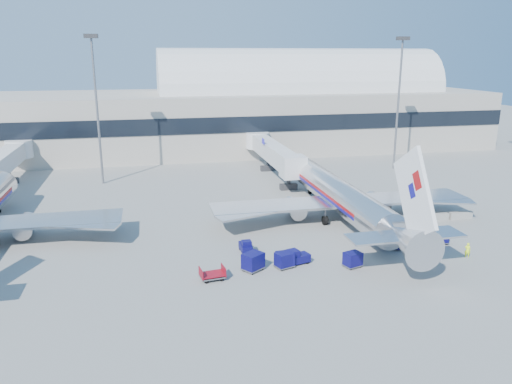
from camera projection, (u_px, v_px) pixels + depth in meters
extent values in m
plane|color=gray|center=(272.00, 240.00, 54.81)|extent=(260.00, 260.00, 0.00)
cube|color=#B2AA9E|center=(85.00, 125.00, 100.76)|extent=(170.00, 28.00, 12.00)
cube|color=black|center=(75.00, 130.00, 87.36)|extent=(170.00, 0.40, 3.00)
cylinder|color=silver|center=(298.00, 91.00, 108.51)|extent=(60.00, 18.00, 18.00)
cylinder|color=silver|center=(339.00, 195.00, 61.76)|extent=(3.80, 28.00, 3.80)
sphere|color=silver|center=(304.00, 170.00, 74.95)|extent=(3.72, 3.72, 3.72)
cone|color=silver|center=(408.00, 239.00, 45.65)|extent=(3.80, 6.00, 3.80)
cube|color=#A90D0F|center=(336.00, 191.00, 62.64)|extent=(3.85, 20.16, 0.32)
cube|color=navy|center=(336.00, 193.00, 62.74)|extent=(3.85, 20.16, 0.32)
cube|color=white|center=(415.00, 195.00, 44.01)|extent=(0.35, 7.79, 8.74)
cube|color=silver|center=(405.00, 235.00, 46.07)|extent=(11.00, 3.00, 0.18)
cube|color=silver|center=(341.00, 201.00, 60.98)|extent=(32.00, 5.00, 0.28)
cylinder|color=#B7B7BC|center=(295.00, 208.00, 61.50)|extent=(2.10, 3.80, 2.10)
cylinder|color=#B7B7BC|center=(377.00, 203.00, 63.79)|extent=(2.10, 3.80, 2.10)
cylinder|color=black|center=(310.00, 191.00, 72.77)|extent=(0.40, 0.90, 0.90)
sphere|color=silver|center=(2.00, 185.00, 66.24)|extent=(3.72, 3.72, 3.72)
cylinder|color=#B7B7BC|center=(26.00, 226.00, 55.08)|extent=(2.10, 3.80, 2.10)
cube|color=silver|center=(272.00, 151.00, 83.57)|extent=(2.70, 24.00, 2.70)
cube|color=silver|center=(293.00, 167.00, 72.08)|extent=(3.40, 3.20, 3.20)
cylinder|color=silver|center=(257.00, 140.00, 94.40)|extent=(4.40, 4.40, 3.00)
cube|color=#2D2D30|center=(289.00, 178.00, 74.74)|extent=(0.50, 0.50, 3.00)
cube|color=#2D2D30|center=(288.00, 187.00, 75.10)|extent=(2.60, 1.00, 0.90)
cube|color=#2D2D30|center=(268.00, 161.00, 86.98)|extent=(0.50, 0.50, 3.00)
cube|color=#2D2D30|center=(268.00, 168.00, 87.34)|extent=(2.60, 1.00, 0.90)
cube|color=#201C9C|center=(263.00, 141.00, 82.76)|extent=(0.12, 1.40, 0.90)
cube|color=silver|center=(2.00, 163.00, 74.86)|extent=(2.70, 24.00, 2.70)
cylinder|color=silver|center=(19.00, 149.00, 85.69)|extent=(4.40, 4.40, 3.00)
cube|color=#2D2D30|center=(9.00, 172.00, 78.27)|extent=(0.50, 0.50, 3.00)
cube|color=#2D2D30|center=(10.00, 181.00, 78.63)|extent=(2.60, 1.00, 0.90)
cylinder|color=slate|center=(97.00, 113.00, 75.99)|extent=(0.36, 0.36, 22.00)
cube|color=#2D2D30|center=(91.00, 36.00, 73.00)|extent=(2.00, 1.20, 0.60)
cylinder|color=slate|center=(398.00, 106.00, 86.36)|extent=(0.36, 0.36, 22.00)
cube|color=#2D2D30|center=(403.00, 38.00, 83.37)|extent=(2.00, 1.20, 0.60)
cube|color=#9E9E96|center=(412.00, 219.00, 60.30)|extent=(3.00, 0.55, 0.90)
cube|color=#9E9E96|center=(437.00, 217.00, 60.99)|extent=(3.00, 0.55, 0.90)
cube|color=#9E9E96|center=(461.00, 215.00, 61.67)|extent=(3.00, 0.55, 0.90)
cube|color=#0B0A4B|center=(298.00, 258.00, 48.36)|extent=(2.56, 1.76, 0.76)
cube|color=#0B0A4B|center=(293.00, 253.00, 47.97)|extent=(1.16, 1.22, 0.71)
cylinder|color=black|center=(302.00, 258.00, 49.19)|extent=(0.61, 0.37, 0.57)
cube|color=#0B0A4B|center=(396.00, 244.00, 52.01)|extent=(2.49, 1.76, 0.74)
cube|color=#0B0A4B|center=(391.00, 239.00, 51.90)|extent=(1.14, 1.20, 0.69)
cylinder|color=black|center=(403.00, 245.00, 52.43)|extent=(0.59, 0.37, 0.55)
cube|color=#0B0A4B|center=(246.00, 247.00, 51.22)|extent=(1.11, 2.18, 0.71)
cube|color=#0B0A4B|center=(247.00, 244.00, 50.63)|extent=(0.95, 0.86, 0.66)
cylinder|color=black|center=(240.00, 247.00, 51.90)|extent=(0.21, 0.53, 0.53)
cube|color=#0B0A4B|center=(285.00, 259.00, 47.38)|extent=(1.96, 1.74, 1.31)
cube|color=slate|center=(284.00, 266.00, 47.55)|extent=(2.06, 1.81, 0.09)
cylinder|color=black|center=(287.00, 263.00, 48.29)|extent=(0.39, 0.26, 0.36)
cube|color=#0B0A4B|center=(285.00, 259.00, 47.55)|extent=(1.66, 1.33, 1.28)
cube|color=slate|center=(285.00, 265.00, 47.72)|extent=(1.75, 1.38, 0.09)
cylinder|color=black|center=(289.00, 262.00, 48.34)|extent=(0.36, 0.16, 0.35)
cube|color=#0B0A4B|center=(253.00, 261.00, 46.74)|extent=(2.33, 2.23, 1.48)
cube|color=slate|center=(253.00, 268.00, 46.94)|extent=(2.44, 2.33, 0.10)
cylinder|color=black|center=(254.00, 264.00, 47.82)|extent=(0.43, 0.37, 0.41)
cube|color=#0B0A4B|center=(353.00, 259.00, 47.55)|extent=(1.87, 1.65, 1.27)
cube|color=slate|center=(352.00, 265.00, 47.72)|extent=(1.97, 1.71, 0.09)
cylinder|color=black|center=(354.00, 262.00, 48.42)|extent=(0.38, 0.24, 0.35)
cube|color=#0B0A4B|center=(439.00, 235.00, 53.49)|extent=(1.87, 1.54, 1.38)
cube|color=slate|center=(438.00, 242.00, 53.68)|extent=(1.97, 1.60, 0.10)
cylinder|color=black|center=(442.00, 240.00, 54.24)|extent=(0.40, 0.20, 0.38)
cube|color=slate|center=(212.00, 276.00, 44.94)|extent=(2.37, 1.77, 0.12)
cube|color=maroon|center=(212.00, 274.00, 44.88)|extent=(2.38, 1.82, 0.08)
cylinder|color=black|center=(218.00, 274.00, 45.70)|extent=(0.42, 0.21, 0.40)
imported|color=#D7FE1A|center=(468.00, 250.00, 49.83)|extent=(0.66, 0.66, 1.55)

